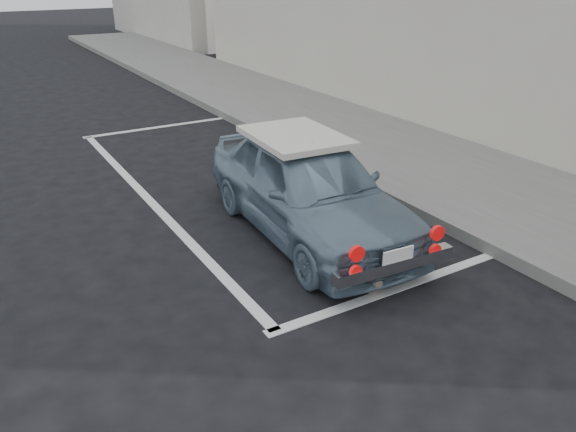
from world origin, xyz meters
name	(u,v)px	position (x,y,z in m)	size (l,w,h in m)	color
ground	(328,279)	(0.00, 0.00, 0.00)	(80.00, 80.00, 0.00)	black
sidewalk	(425,165)	(3.20, 2.00, 0.07)	(2.80, 40.00, 0.15)	slate
pline_rear	(398,288)	(0.50, -0.50, 0.00)	(3.00, 0.12, 0.01)	silver
pline_front	(161,127)	(0.50, 6.50, 0.00)	(3.00, 0.12, 0.01)	silver
pline_side	(149,199)	(-0.90, 3.00, 0.00)	(0.12, 7.00, 0.01)	silver
retro_coupe	(309,187)	(0.42, 1.03, 0.59)	(1.59, 3.49, 1.16)	slate
cat	(371,281)	(0.22, -0.41, 0.12)	(0.29, 0.46, 0.26)	#64594C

